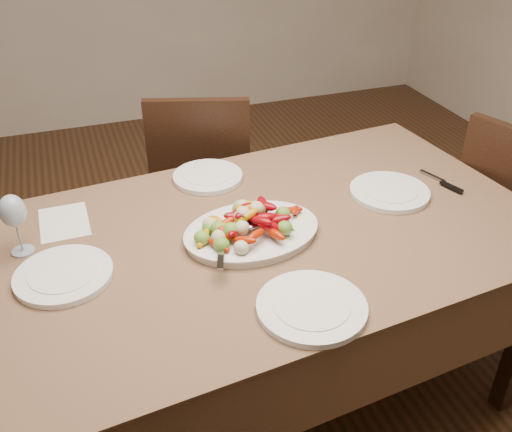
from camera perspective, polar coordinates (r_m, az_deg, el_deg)
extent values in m
plane|color=#3C2312|center=(2.19, -0.14, -20.66)|extent=(6.00, 6.00, 0.00)
cube|color=brown|center=(2.01, 0.00, -10.64)|extent=(1.93, 1.21, 0.76)
ellipsoid|color=white|center=(1.75, -0.43, -1.76)|extent=(0.44, 0.35, 0.02)
cylinder|color=white|center=(1.68, -18.68, -5.65)|extent=(0.27, 0.27, 0.02)
cylinder|color=white|center=(2.03, 13.20, 2.34)|extent=(0.27, 0.27, 0.02)
cylinder|color=white|center=(2.08, -4.83, 3.92)|extent=(0.25, 0.25, 0.02)
cylinder|color=white|center=(1.50, 5.58, -9.08)|extent=(0.29, 0.29, 0.02)
cube|color=silver|center=(1.93, -18.64, -0.58)|extent=(0.15, 0.21, 0.00)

